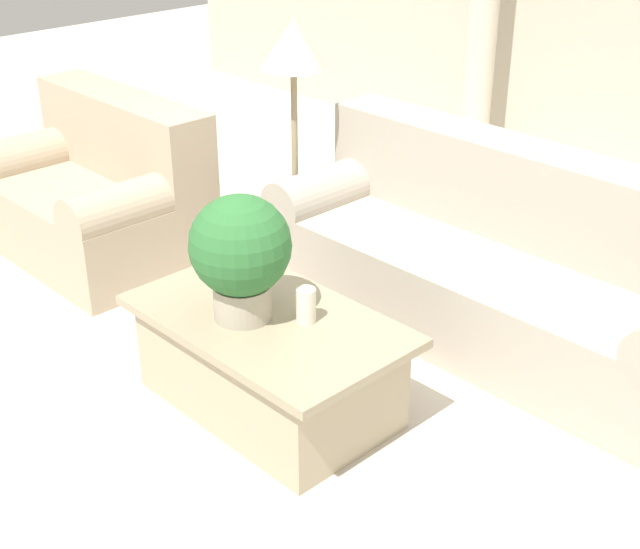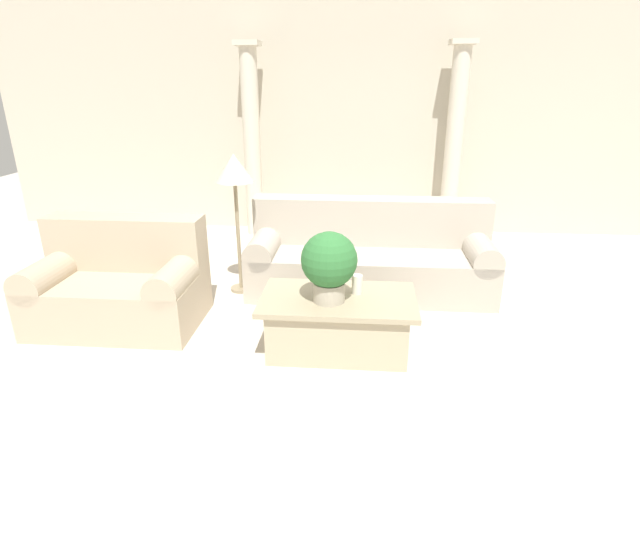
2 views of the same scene
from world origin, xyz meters
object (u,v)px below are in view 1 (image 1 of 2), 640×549
object	(u,v)px
coffee_table	(269,361)
potted_plant	(240,251)
floor_lamp	(294,57)
loveseat	(98,192)
sofa_long	(497,263)

from	to	relation	value
coffee_table	potted_plant	world-z (taller)	potted_plant
potted_plant	floor_lamp	bearing A→B (deg)	129.36
loveseat	coffee_table	xyz separation A→B (m)	(1.91, -0.35, -0.13)
sofa_long	loveseat	distance (m)	2.35
sofa_long	loveseat	bearing A→B (deg)	-157.14
sofa_long	potted_plant	size ratio (longest dim) A/B	4.45
coffee_table	sofa_long	bearing A→B (deg)	78.57
loveseat	floor_lamp	world-z (taller)	floor_lamp
sofa_long	loveseat	xyz separation A→B (m)	(-2.16, -0.91, 0.01)
potted_plant	floor_lamp	xyz separation A→B (m)	(-0.97, 1.18, 0.42)
floor_lamp	potted_plant	bearing A→B (deg)	-50.64
loveseat	floor_lamp	distance (m)	1.41
sofa_long	potted_plant	world-z (taller)	potted_plant
coffee_table	potted_plant	distance (m)	0.53
sofa_long	loveseat	world-z (taller)	same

